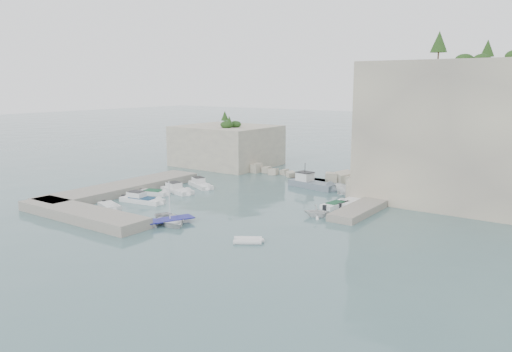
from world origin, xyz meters
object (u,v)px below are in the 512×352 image
Objects in this scene: tender_east_b at (335,207)px; tender_east_c at (350,204)px; tender_east_d at (351,196)px; work_boat at (313,188)px; motorboat_b at (177,192)px; motorboat_c at (154,195)px; rowboat at (170,224)px; motorboat_d at (142,202)px; inflatable_dinghy at (248,242)px; motorboat_e at (110,208)px; motorboat_a at (201,187)px; tender_east_a at (317,217)px.

tender_east_b is 2.59m from tender_east_c.
work_boat is at bearing 78.03° from tender_east_d.
motorboat_b is 1.27× the size of tender_east_d.
rowboat is (11.70, -8.59, 0.00)m from motorboat_c.
motorboat_d is at bearing -113.74° from work_boat.
motorboat_b is 2.07× the size of inflatable_dinghy.
work_boat reaches higher than tender_east_b.
motorboat_e is at bearing -94.43° from motorboat_c.
rowboat is 25.04m from tender_east_d.
motorboat_b is 18.81m from work_boat.
work_boat reaches higher than motorboat_c.
work_boat is at bearing 59.83° from motorboat_a.
motorboat_e is (-0.28, -10.94, 0.00)m from motorboat_b.
motorboat_a reaches higher than inflatable_dinghy.
tender_east_b and tender_east_c have the same top height.
motorboat_a is 1.25× the size of tender_east_d.
motorboat_d is (2.09, -3.80, 0.00)m from motorboat_c.
inflatable_dinghy is at bearing -35.24° from motorboat_c.
inflatable_dinghy is (20.45, -11.70, 0.00)m from motorboat_b.
tender_east_c is at bearing 24.94° from motorboat_d.
motorboat_b is 15.28m from rowboat.
inflatable_dinghy is (20.24, -16.17, 0.00)m from motorboat_a.
motorboat_e is 27.78m from work_boat.
inflatable_dinghy is 0.99× the size of tender_east_a.
tender_east_d is at bearing 34.73° from motorboat_d.
tender_east_b is 0.57× the size of work_boat.
motorboat_a is at bearing -137.14° from work_boat.
motorboat_a is at bearing 99.82° from tender_east_c.
motorboat_a is at bearing 55.19° from tender_east_a.
tender_east_c is at bearing 58.46° from motorboat_e.
tender_east_a is 0.64× the size of tender_east_b.
motorboat_a is at bearing 99.45° from motorboat_b.
inflatable_dinghy is at bearing -176.68° from tender_east_d.
rowboat is at bearing -36.21° from motorboat_b.
motorboat_a is 1.28× the size of motorboat_c.
inflatable_dinghy is at bearing -68.21° from rowboat.
motorboat_a is 0.74× the size of work_boat.
inflatable_dinghy is (19.90, -5.07, 0.00)m from motorboat_d.
work_boat is at bearing 48.81° from motorboat_d.
tender_east_c is at bearing 30.96° from motorboat_b.
work_boat is (-8.48, 5.86, 0.00)m from tender_east_c.
motorboat_e is (-0.83, -4.31, 0.00)m from motorboat_d.
tender_east_d reaches higher than tender_east_c.
tender_east_d is at bearing -5.14° from work_boat.
work_boat reaches higher than rowboat.
tender_east_d reaches higher than tender_east_b.
motorboat_c is at bearing -77.64° from motorboat_a.
motorboat_c is 0.72× the size of motorboat_d.
motorboat_e is at bearing 144.01° from inflatable_dinghy.
tender_east_c is at bearing 33.68° from motorboat_a.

